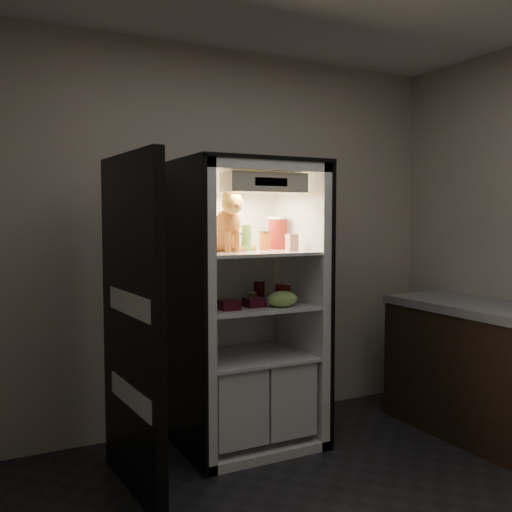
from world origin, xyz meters
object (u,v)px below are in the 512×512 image
at_px(pepper_jar, 278,233).
at_px(salsa_jar, 265,241).
at_px(parmesan_shaker, 246,238).
at_px(refrigerator, 245,325).
at_px(berry_box_left, 229,305).
at_px(condiment_jar, 252,298).
at_px(grape_bag, 282,299).
at_px(mayo_tub, 244,241).
at_px(soda_can_a, 259,290).
at_px(soda_can_b, 285,293).
at_px(soda_can_c, 281,293).
at_px(cream_carton, 292,242).
at_px(berry_box_right, 254,302).
at_px(tabby_cat, 225,228).

bearing_deg(pepper_jar, salsa_jar, -150.54).
height_order(parmesan_shaker, pepper_jar, pepper_jar).
xyz_separation_m(refrigerator, berry_box_left, (-0.21, -0.20, 0.18)).
bearing_deg(berry_box_left, pepper_jar, 26.90).
height_order(condiment_jar, grape_bag, grape_bag).
height_order(salsa_jar, berry_box_left, salsa_jar).
relative_size(parmesan_shaker, mayo_tub, 1.48).
bearing_deg(condiment_jar, pepper_jar, 22.64).
bearing_deg(soda_can_a, salsa_jar, -98.02).
xyz_separation_m(soda_can_a, soda_can_b, (0.12, -0.16, -0.01)).
bearing_deg(grape_bag, condiment_jar, 120.55).
height_order(parmesan_shaker, grape_bag, parmesan_shaker).
bearing_deg(salsa_jar, soda_can_a, 81.98).
xyz_separation_m(refrigerator, parmesan_shaker, (-0.01, -0.05, 0.58)).
relative_size(soda_can_b, soda_can_c, 0.94).
bearing_deg(pepper_jar, refrigerator, -170.06).
bearing_deg(cream_carton, berry_box_right, 177.09).
xyz_separation_m(refrigerator, salsa_jar, (0.13, -0.03, 0.56)).
bearing_deg(mayo_tub, salsa_jar, -59.79).
relative_size(mayo_tub, cream_carton, 1.06).
bearing_deg(salsa_jar, tabby_cat, 178.32).
height_order(soda_can_c, berry_box_left, soda_can_c).
distance_m(condiment_jar, grape_bag, 0.23).
height_order(pepper_jar, soda_can_b, pepper_jar).
height_order(grape_bag, berry_box_left, grape_bag).
distance_m(soda_can_a, grape_bag, 0.33).
bearing_deg(tabby_cat, refrigerator, 10.69).
distance_m(pepper_jar, soda_can_b, 0.42).
relative_size(tabby_cat, grape_bag, 1.98).
height_order(pepper_jar, berry_box_right, pepper_jar).
bearing_deg(berry_box_right, mayo_tub, 76.44).
height_order(mayo_tub, grape_bag, mayo_tub).
bearing_deg(soda_can_c, pepper_jar, 67.74).
xyz_separation_m(parmesan_shaker, soda_can_b, (0.27, -0.04, -0.37)).
xyz_separation_m(soda_can_a, condiment_jar, (-0.12, -0.13, -0.03)).
bearing_deg(berry_box_left, condiment_jar, 31.18).
relative_size(mayo_tub, berry_box_right, 0.99).
distance_m(soda_can_c, grape_bag, 0.17).
xyz_separation_m(salsa_jar, soda_can_a, (0.02, 0.11, -0.34)).
xyz_separation_m(soda_can_c, berry_box_right, (-0.23, -0.07, -0.04)).
distance_m(soda_can_b, berry_box_left, 0.48).
height_order(cream_carton, condiment_jar, cream_carton).
relative_size(pepper_jar, grape_bag, 1.09).
bearing_deg(mayo_tub, cream_carton, -53.64).
distance_m(parmesan_shaker, berry_box_left, 0.47).
bearing_deg(berry_box_left, salsa_jar, 25.75).
bearing_deg(berry_box_left, soda_can_b, 13.20).
height_order(refrigerator, condiment_jar, refrigerator).
bearing_deg(soda_can_a, tabby_cat, -161.64).
distance_m(soda_can_a, soda_can_c, 0.18).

